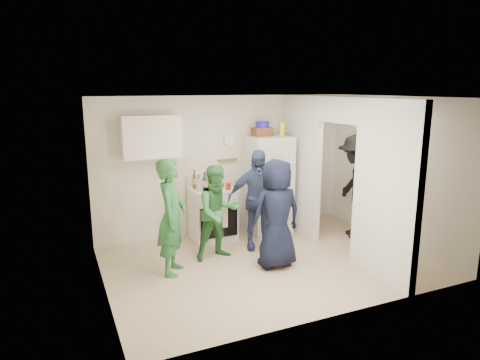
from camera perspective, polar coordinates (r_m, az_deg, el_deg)
name	(u,v)px	position (r m, az deg, el deg)	size (l,w,h in m)	color
floor	(268,263)	(6.70, 3.80, -10.95)	(4.80, 4.80, 0.00)	#C3AD89
wall_back	(226,165)	(7.83, -1.84, 2.04)	(4.80, 4.80, 0.00)	silver
wall_front	(340,214)	(4.93, 13.21, -4.47)	(4.80, 4.80, 0.00)	silver
wall_left	(100,201)	(5.64, -18.19, -2.63)	(3.40, 3.40, 0.00)	silver
wall_right	(395,171)	(7.71, 19.95, 1.15)	(3.40, 3.40, 0.00)	silver
ceiling	(271,97)	(6.16, 4.13, 10.94)	(4.80, 4.80, 0.00)	white
partition_pier_back	(300,165)	(7.84, 7.99, 1.94)	(0.12, 1.20, 2.50)	silver
partition_pier_front	(386,192)	(6.12, 18.86, -1.53)	(0.12, 1.20, 2.50)	silver
partition_header	(340,110)	(6.81, 13.18, 9.09)	(0.12, 1.00, 0.40)	silver
stove	(213,214)	(7.58, -3.67, -4.50)	(0.77, 0.64, 0.91)	white
upper_cabinet	(151,137)	(7.17, -11.80, 5.69)	(0.95, 0.34, 0.70)	silver
fridge	(268,184)	(7.86, 3.72, -0.60)	(0.74, 0.71, 1.79)	silver
wicker_basket	(262,132)	(7.70, 2.99, 6.45)	(0.35, 0.25, 0.15)	brown
blue_bowl	(262,124)	(7.69, 3.00, 7.42)	(0.24, 0.24, 0.11)	#221698
yellow_cup_stack_top	(282,129)	(7.71, 5.63, 6.79)	(0.09, 0.09, 0.25)	#E2F014
wall_clock	(229,140)	(7.76, -1.46, 5.32)	(0.22, 0.22, 0.03)	white
spice_shelf	(227,160)	(7.77, -1.70, 2.71)	(0.35, 0.08, 0.03)	olive
nook_window	(387,146)	(7.78, 19.05, 4.29)	(0.03, 0.70, 0.80)	black
nook_window_frame	(387,146)	(7.77, 18.97, 4.29)	(0.04, 0.76, 0.86)	white
nook_valance	(387,126)	(7.72, 19.01, 6.86)	(0.04, 0.82, 0.18)	white
yellow_cup_stack_stove	(210,185)	(7.19, -4.02, -0.63)	(0.09, 0.09, 0.25)	yellow
red_cup	(228,186)	(7.34, -1.57, -0.86)	(0.09, 0.09, 0.12)	#B3260B
person_green_left	(172,217)	(6.16, -9.09, -4.87)	(0.61, 0.40, 1.68)	#2A6A34
person_green_center	(218,212)	(6.65, -2.96, -4.33)	(0.72, 0.56, 1.48)	#337540
person_denim	(257,200)	(7.04, 2.28, -2.62)	(0.98, 0.41, 1.66)	navy
person_navy	(276,214)	(6.33, 4.88, -4.52)	(0.80, 0.52, 1.63)	black
person_nook	(356,186)	(7.83, 15.18, -0.84)	(1.19, 0.68, 1.84)	black
bottle_a	(194,179)	(7.45, -6.10, 0.11)	(0.07, 0.07, 0.33)	brown
bottle_b	(204,182)	(7.28, -4.76, -0.23)	(0.07, 0.07, 0.31)	#1B522B
bottle_c	(205,179)	(7.52, -4.68, 0.07)	(0.07, 0.07, 0.28)	#AFB6BE
bottle_d	(214,181)	(7.39, -3.49, -0.09)	(0.07, 0.07, 0.29)	#652A11
bottle_e	(214,179)	(7.64, -3.54, 0.17)	(0.06, 0.06, 0.25)	#A4A7B6
bottle_f	(221,179)	(7.48, -2.49, 0.08)	(0.07, 0.07, 0.29)	#153B21
bottle_g	(223,179)	(7.66, -2.32, 0.18)	(0.06, 0.06, 0.24)	olive
bottle_h	(199,183)	(7.23, -5.52, -0.40)	(0.06, 0.06, 0.29)	#B4B9C1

